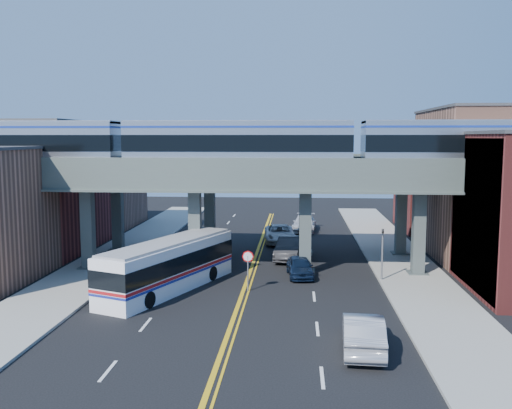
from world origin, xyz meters
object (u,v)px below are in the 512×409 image
(car_lane_a, at_px, (300,267))
(traffic_signal, at_px, (382,249))
(car_lane_d, at_px, (304,223))
(car_parked_curb, at_px, (363,332))
(transit_bus, at_px, (169,266))
(transit_train, at_px, (238,143))
(car_lane_c, at_px, (280,234))
(car_lane_b, at_px, (290,248))
(stop_sign, at_px, (248,264))

(car_lane_a, bearing_deg, traffic_signal, -16.22)
(car_lane_d, bearing_deg, car_parked_curb, -81.91)
(traffic_signal, relative_size, car_lane_d, 0.73)
(car_lane_a, bearing_deg, transit_bus, -159.81)
(car_lane_a, bearing_deg, transit_train, 161.35)
(car_lane_c, xyz_separation_m, car_lane_d, (2.35, 6.73, -0.00))
(car_lane_b, xyz_separation_m, car_lane_d, (1.30, 14.02, -0.08))
(transit_train, distance_m, car_parked_curb, 18.60)
(transit_bus, bearing_deg, car_lane_c, 1.10)
(transit_train, distance_m, car_lane_b, 10.37)
(car_lane_c, bearing_deg, car_lane_a, -86.79)
(transit_train, xyz_separation_m, traffic_signal, (10.03, -2.00, -7.06))
(transit_train, height_order, transit_bus, transit_train)
(car_lane_c, distance_m, car_lane_d, 7.13)
(traffic_signal, bearing_deg, car_lane_b, 133.29)
(car_lane_b, bearing_deg, transit_bus, -120.23)
(stop_sign, bearing_deg, car_parked_curb, -57.75)
(car_parked_curb, bearing_deg, car_lane_b, -75.92)
(transit_bus, bearing_deg, car_parked_curb, -108.61)
(car_lane_c, bearing_deg, traffic_signal, -67.01)
(car_lane_d, bearing_deg, car_lane_c, -105.18)
(traffic_signal, bearing_deg, car_lane_d, 103.66)
(transit_bus, distance_m, car_lane_a, 9.42)
(transit_train, height_order, car_lane_c, transit_train)
(transit_train, bearing_deg, car_lane_d, 75.13)
(transit_bus, height_order, car_lane_d, transit_bus)
(traffic_signal, relative_size, car_parked_curb, 0.78)
(transit_bus, xyz_separation_m, car_lane_a, (8.41, 4.14, -0.86))
(car_lane_c, bearing_deg, transit_train, -107.12)
(car_lane_c, bearing_deg, car_lane_b, -86.63)
(transit_bus, height_order, car_lane_b, transit_bus)
(transit_bus, bearing_deg, transit_train, -15.47)
(car_lane_d, height_order, car_parked_curb, car_parked_curb)
(stop_sign, xyz_separation_m, car_lane_b, (2.55, 9.74, -0.86))
(car_lane_a, height_order, car_lane_c, car_lane_c)
(car_parked_curb, bearing_deg, car_lane_a, -74.78)
(stop_sign, distance_m, car_lane_a, 5.31)
(stop_sign, height_order, car_parked_curb, stop_sign)
(car_lane_b, height_order, car_parked_curb, car_lane_b)
(transit_bus, bearing_deg, car_lane_b, -15.61)
(transit_train, xyz_separation_m, car_lane_c, (2.63, 12.04, -8.54))
(transit_train, xyz_separation_m, car_parked_curb, (7.33, -14.83, -8.50))
(car_lane_a, distance_m, car_lane_d, 19.77)
(traffic_signal, height_order, transit_bus, traffic_signal)
(traffic_signal, bearing_deg, car_lane_a, 169.81)
(transit_bus, distance_m, car_parked_curb, 14.88)
(transit_train, distance_m, transit_bus, 10.13)
(car_lane_c, relative_size, car_lane_d, 1.05)
(traffic_signal, distance_m, car_lane_a, 5.87)
(stop_sign, distance_m, car_lane_c, 17.13)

